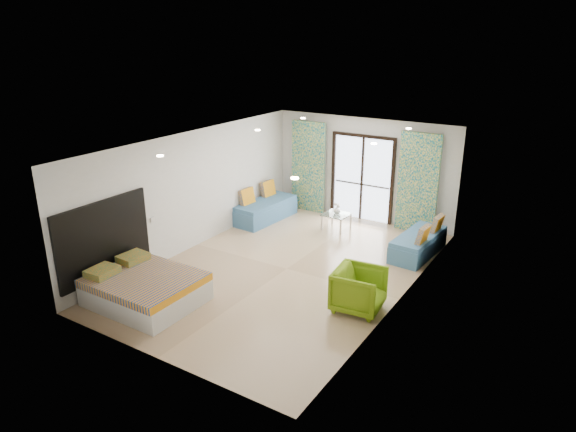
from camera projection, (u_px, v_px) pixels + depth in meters
The scene contains 24 objects.
floor at pixel (287, 269), 10.90m from camera, with size 5.00×7.50×0.01m, color tan, non-canonical shape.
ceiling at pixel (287, 143), 9.98m from camera, with size 5.00×7.50×0.01m, color silver, non-canonical shape.
wall_back at pixel (363, 169), 13.43m from camera, with size 5.00×0.01×2.70m, color silver, non-canonical shape.
wall_front at pixel (150, 279), 7.45m from camera, with size 5.00×0.01×2.70m, color silver, non-canonical shape.
wall_left at pixel (194, 190), 11.69m from camera, with size 0.01×7.50×2.70m, color silver, non-canonical shape.
wall_right at pixel (405, 233), 9.19m from camera, with size 0.01×7.50×2.70m, color silver, non-canonical shape.
balcony_door at pixel (362, 173), 13.44m from camera, with size 1.76×0.08×2.28m.
balcony_rail at pixel (362, 184), 13.55m from camera, with size 1.52×0.03×0.04m, color #595451.
curtain_left at pixel (308, 167), 14.10m from camera, with size 1.00×0.10×2.50m, color silver.
curtain_right at pixel (418, 183), 12.55m from camera, with size 1.00×0.10×2.50m, color silver.
downlight_a at pixel (160, 156), 9.10m from camera, with size 0.12×0.12×0.02m, color #FFE0B2.
downlight_b at pixel (295, 178), 7.70m from camera, with size 0.12×0.12×0.02m, color #FFE0B2.
downlight_c at pixel (258, 130), 11.49m from camera, with size 0.12×0.12×0.02m, color #FFE0B2.
downlight_d at pixel (374, 144), 10.09m from camera, with size 0.12×0.12×0.02m, color #FFE0B2.
downlight_e at pixel (303, 118), 13.09m from camera, with size 0.12×0.12×0.02m, color #FFE0B2.
downlight_f at pixel (409, 128), 11.69m from camera, with size 0.12×0.12×0.02m, color #FFE0B2.
headboard at pixel (104, 239), 9.70m from camera, with size 0.06×2.10×1.50m, color black.
switch_plate at pixel (153, 220), 10.70m from camera, with size 0.02×0.10×0.10m, color silver.
bed at pixel (145, 288), 9.47m from camera, with size 1.93×1.57×0.66m.
daybed_left at pixel (265, 209), 13.67m from camera, with size 0.87×1.95×0.94m.
daybed_right at pixel (419, 243), 11.51m from camera, with size 0.81×1.81×0.87m.
coffee_table at pixel (337, 216), 12.98m from camera, with size 0.64×0.64×0.71m.
vase at pixel (337, 210), 12.96m from camera, with size 0.19×0.20×0.19m, color white.
armchair at pixel (359, 288), 9.16m from camera, with size 0.84×0.79×0.87m, color #709B14.
Camera 1 is at (5.26, -8.36, 4.73)m, focal length 32.00 mm.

